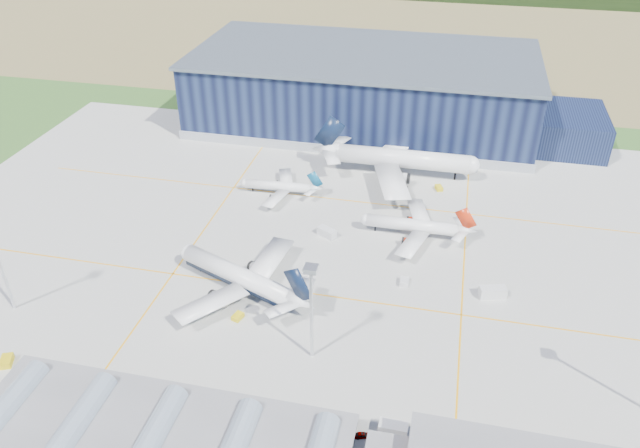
{
  "coord_description": "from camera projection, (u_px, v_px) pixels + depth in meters",
  "views": [
    {
      "loc": [
        32.61,
        -122.31,
        92.56
      ],
      "look_at": [
        3.08,
        8.52,
        7.8
      ],
      "focal_mm": 35.0,
      "sensor_mm": 36.0,
      "label": 1
    }
  ],
  "objects": [
    {
      "name": "gse_tug_b",
      "position": [
        238.0,
        317.0,
        139.33
      ],
      "size": [
        2.5,
        3.12,
        1.18
      ],
      "primitive_type": "cube",
      "rotation": [
        0.0,
        0.0,
        -0.29
      ],
      "color": "gold",
      "rests_on": "ground"
    },
    {
      "name": "apron",
      "position": [
        310.0,
        245.0,
        164.6
      ],
      "size": [
        220.0,
        160.0,
        0.08
      ],
      "color": "#AFAFA9",
      "rests_on": "ground"
    },
    {
      "name": "gse_tug_c",
      "position": [
        439.0,
        188.0,
        189.45
      ],
      "size": [
        2.75,
        3.36,
        1.27
      ],
      "primitive_type": "cube",
      "rotation": [
        0.0,
        0.0,
        0.37
      ],
      "color": "gold",
      "rests_on": "ground"
    },
    {
      "name": "farmland",
      "position": [
        400.0,
        32.0,
        337.79
      ],
      "size": [
        600.0,
        220.0,
        0.01
      ],
      "primitive_type": "cube",
      "color": "olive",
      "rests_on": "ground"
    },
    {
      "name": "ground",
      "position": [
        301.0,
        266.0,
        156.37
      ],
      "size": [
        600.0,
        600.0,
        0.0
      ],
      "primitive_type": "plane",
      "color": "#2C5520",
      "rests_on": "ground"
    },
    {
      "name": "glass_concourse",
      "position": [
        177.0,
        447.0,
        106.12
      ],
      "size": [
        78.0,
        23.0,
        8.6
      ],
      "color": "black",
      "rests_on": "ground"
    },
    {
      "name": "gse_van_c",
      "position": [
        393.0,
        429.0,
        112.38
      ],
      "size": [
        5.26,
        2.55,
        2.51
      ],
      "primitive_type": "cube",
      "rotation": [
        0.0,
        0.0,
        1.56
      ],
      "color": "silver",
      "rests_on": "ground"
    },
    {
      "name": "gse_tug_a",
      "position": [
        7.0,
        361.0,
        127.42
      ],
      "size": [
        3.41,
        4.12,
        1.48
      ],
      "primitive_type": "cube",
      "rotation": [
        0.0,
        0.0,
        0.41
      ],
      "color": "gold",
      "rests_on": "ground"
    },
    {
      "name": "airliner_regional",
      "position": [
        278.0,
        182.0,
        185.45
      ],
      "size": [
        26.71,
        26.19,
        8.32
      ],
      "primitive_type": null,
      "rotation": [
        0.0,
        0.0,
        3.19
      ],
      "color": "white",
      "rests_on": "ground"
    },
    {
      "name": "hangar",
      "position": [
        371.0,
        92.0,
        227.82
      ],
      "size": [
        145.0,
        62.0,
        26.1
      ],
      "color": "black",
      "rests_on": "ground"
    },
    {
      "name": "airliner_navy",
      "position": [
        237.0,
        267.0,
        144.98
      ],
      "size": [
        52.48,
        52.0,
        13.19
      ],
      "primitive_type": null,
      "rotation": [
        0.0,
        0.0,
        2.75
      ],
      "color": "white",
      "rests_on": "ground"
    },
    {
      "name": "airliner_widebody",
      "position": [
        403.0,
        150.0,
        193.53
      ],
      "size": [
        53.72,
        52.57,
        17.37
      ],
      "primitive_type": null,
      "rotation": [
        0.0,
        0.0,
        0.01
      ],
      "color": "white",
      "rests_on": "ground"
    },
    {
      "name": "car_a",
      "position": [
        363.0,
        435.0,
        112.08
      ],
      "size": [
        3.44,
        2.11,
        1.09
      ],
      "primitive_type": "imported",
      "rotation": [
        0.0,
        0.0,
        1.84
      ],
      "color": "#99999E",
      "rests_on": "ground"
    },
    {
      "name": "gse_van_a",
      "position": [
        493.0,
        292.0,
        145.51
      ],
      "size": [
        6.63,
        4.22,
        2.68
      ],
      "primitive_type": "cube",
      "rotation": [
        0.0,
        0.0,
        1.84
      ],
      "color": "silver",
      "rests_on": "ground"
    },
    {
      "name": "gse_van_b",
      "position": [
        327.0,
        232.0,
        167.39
      ],
      "size": [
        5.77,
        4.62,
        2.41
      ],
      "primitive_type": "cube",
      "rotation": [
        0.0,
        0.0,
        1.07
      ],
      "color": "silver",
      "rests_on": "ground"
    },
    {
      "name": "light_mast_center",
      "position": [
        311.0,
        298.0,
        121.53
      ],
      "size": [
        2.6,
        2.6,
        23.0
      ],
      "color": "silver",
      "rests_on": "ground"
    },
    {
      "name": "gse_cart_a",
      "position": [
        404.0,
        282.0,
        149.92
      ],
      "size": [
        2.19,
        3.17,
        1.33
      ],
      "primitive_type": "cube",
      "rotation": [
        0.0,
        0.0,
        0.05
      ],
      "color": "silver",
      "rests_on": "ground"
    },
    {
      "name": "airliner_red",
      "position": [
        412.0,
        219.0,
        165.67
      ],
      "size": [
        31.59,
        30.92,
        10.21
      ],
      "primitive_type": null,
      "rotation": [
        0.0,
        0.0,
        3.13
      ],
      "color": "white",
      "rests_on": "ground"
    }
  ]
}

